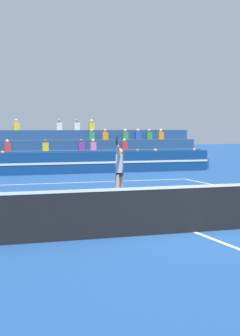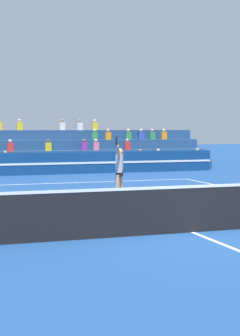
# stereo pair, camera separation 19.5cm
# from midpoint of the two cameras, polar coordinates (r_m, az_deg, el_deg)

# --- Properties ---
(ground_plane) EXTENTS (120.00, 120.00, 0.00)m
(ground_plane) POSITION_cam_midpoint_polar(r_m,az_deg,el_deg) (12.75, 7.16, -6.49)
(ground_plane) COLOR navy
(court_lines) EXTENTS (11.10, 23.90, 0.01)m
(court_lines) POSITION_cam_midpoint_polar(r_m,az_deg,el_deg) (12.75, 7.16, -6.47)
(court_lines) COLOR white
(court_lines) RESTS_ON ground
(tennis_net) EXTENTS (12.00, 0.10, 1.10)m
(tennis_net) POSITION_cam_midpoint_polar(r_m,az_deg,el_deg) (12.66, 7.18, -4.07)
(tennis_net) COLOR black
(tennis_net) RESTS_ON ground
(sponsor_banner_wall) EXTENTS (18.00, 0.26, 1.10)m
(sponsor_banner_wall) POSITION_cam_midpoint_polar(r_m,az_deg,el_deg) (28.20, -7.81, 0.44)
(sponsor_banner_wall) COLOR navy
(sponsor_banner_wall) RESTS_ON ground
(bleacher_stand) EXTENTS (19.20, 3.80, 2.83)m
(bleacher_stand) POSITION_cam_midpoint_polar(r_m,az_deg,el_deg) (31.30, -8.97, 1.31)
(bleacher_stand) COLOR navy
(bleacher_stand) RESTS_ON ground
(tennis_player) EXTENTS (0.72, 1.32, 2.19)m
(tennis_player) POSITION_cam_midpoint_polar(r_m,az_deg,el_deg) (17.28, -0.40, -0.41)
(tennis_player) COLOR tan
(tennis_player) RESTS_ON ground
(tennis_ball) EXTENTS (0.07, 0.07, 0.07)m
(tennis_ball) POSITION_cam_midpoint_polar(r_m,az_deg,el_deg) (19.14, 2.09, -2.80)
(tennis_ball) COLOR #C6DB33
(tennis_ball) RESTS_ON ground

